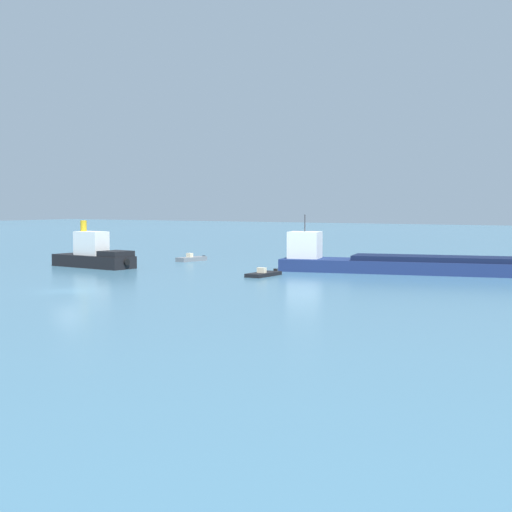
# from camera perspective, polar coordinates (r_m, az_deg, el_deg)

# --- Properties ---
(ground_plane) EXTENTS (400.00, 400.00, 0.00)m
(ground_plane) POSITION_cam_1_polar(r_m,az_deg,el_deg) (62.80, -13.98, -2.57)
(ground_plane) COLOR teal
(small_motorboat) EXTENTS (2.08, 4.40, 1.00)m
(small_motorboat) POSITION_cam_1_polar(r_m,az_deg,el_deg) (92.47, -4.88, -0.21)
(small_motorboat) COLOR slate
(small_motorboat) RESTS_ON ground
(fishing_skiff) EXTENTS (1.70, 4.61, 0.86)m
(fishing_skiff) POSITION_cam_1_polar(r_m,az_deg,el_deg) (73.26, 0.57, -1.36)
(fishing_skiff) COLOR black
(fishing_skiff) RESTS_ON ground
(cargo_barge) EXTENTS (39.81, 14.15, 5.86)m
(cargo_barge) POSITION_cam_1_polar(r_m,az_deg,el_deg) (77.61, 15.87, -0.67)
(cargo_barge) COLOR navy
(cargo_barge) RESTS_ON ground
(tugboat) EXTENTS (10.70, 4.21, 5.14)m
(tugboat) POSITION_cam_1_polar(r_m,az_deg,el_deg) (85.17, -12.08, 0.06)
(tugboat) COLOR black
(tugboat) RESTS_ON ground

